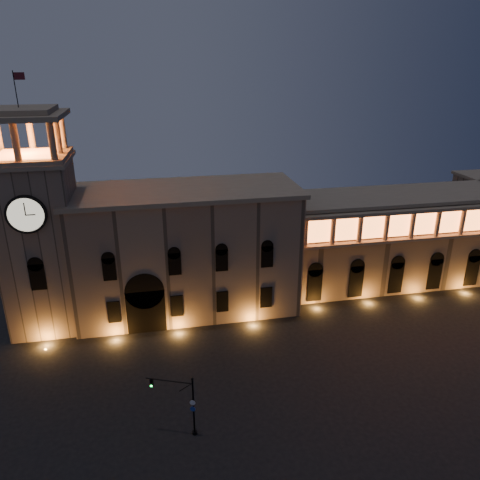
{
  "coord_description": "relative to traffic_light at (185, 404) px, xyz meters",
  "views": [
    {
      "loc": [
        -6.39,
        -38.27,
        33.84
      ],
      "look_at": [
        4.41,
        16.0,
        12.08
      ],
      "focal_mm": 35.0,
      "sensor_mm": 36.0,
      "label": 1
    }
  ],
  "objects": [
    {
      "name": "clock_tower",
      "position": [
        -15.92,
        23.73,
        9.06
      ],
      "size": [
        9.8,
        9.8,
        32.4
      ],
      "color": "#886E59",
      "rests_on": "ground"
    },
    {
      "name": "colonnade_wing",
      "position": [
        36.58,
        26.67,
        3.9
      ],
      "size": [
        40.6,
        11.5,
        14.5
      ],
      "color": "#836954",
      "rests_on": "ground"
    },
    {
      "name": "government_building",
      "position": [
        2.5,
        24.68,
        5.34
      ],
      "size": [
        30.8,
        12.8,
        17.6
      ],
      "color": "#886E59",
      "rests_on": "ground"
    },
    {
      "name": "ground",
      "position": [
        4.58,
        2.75,
        -3.44
      ],
      "size": [
        160.0,
        160.0,
        0.0
      ],
      "primitive_type": "plane",
      "color": "black",
      "rests_on": "ground"
    },
    {
      "name": "traffic_light",
      "position": [
        0.0,
        0.0,
        0.0
      ],
      "size": [
        4.47,
        1.97,
        6.54
      ],
      "rotation": [
        0.0,
        0.0,
        -0.38
      ],
      "color": "black",
      "rests_on": "ground"
    }
  ]
}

